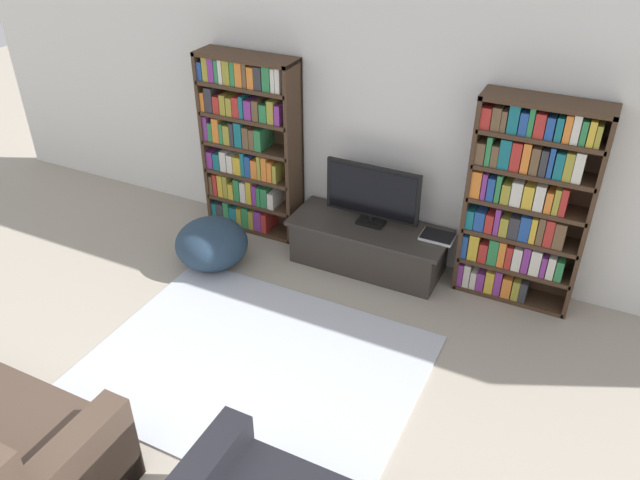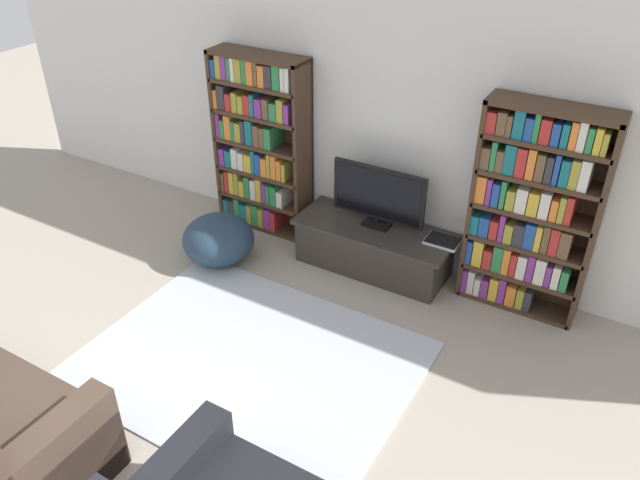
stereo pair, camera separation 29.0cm
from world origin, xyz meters
TOP-DOWN VIEW (x-y plane):
  - wall_back at (0.00, 4.23)m, footprint 8.80×0.06m
  - bookshelf_left at (-1.18, 4.04)m, footprint 0.96×0.30m
  - bookshelf_right at (1.38, 4.04)m, footprint 0.96×0.30m
  - tv_stand at (0.13, 3.89)m, footprint 1.43×0.56m
  - television at (0.13, 3.94)m, footprint 0.86×0.16m
  - laptop at (0.74, 3.96)m, footprint 0.29×0.21m
  - area_rug at (-0.11, 2.30)m, footprint 2.39×1.86m
  - beanbag_ottoman at (-1.15, 3.28)m, footprint 0.66×0.66m

SIDE VIEW (x-z plane):
  - area_rug at x=-0.11m, z-range 0.00..0.02m
  - tv_stand at x=0.13m, z-range 0.00..0.43m
  - beanbag_ottoman at x=-1.15m, z-range 0.00..0.44m
  - laptop at x=0.74m, z-range 0.42..0.45m
  - television at x=0.13m, z-range 0.44..1.01m
  - bookshelf_right at x=1.38m, z-range 0.02..1.76m
  - bookshelf_left at x=-1.18m, z-range 0.02..1.76m
  - wall_back at x=0.00m, z-range 0.00..2.60m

